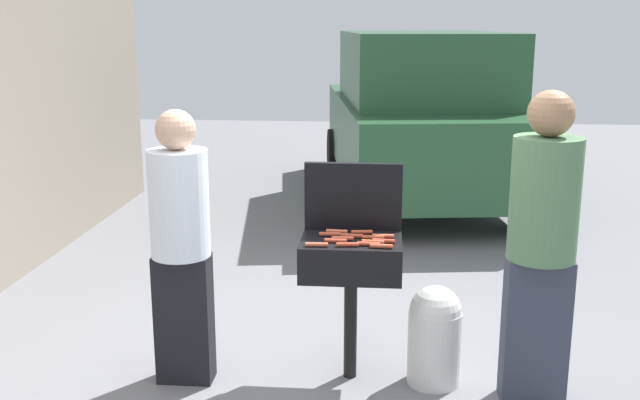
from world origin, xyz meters
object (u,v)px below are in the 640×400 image
hot_dog_9 (352,236)px  hot_dog_4 (336,241)px  hot_dog_13 (330,234)px  hot_dog_3 (383,236)px  hot_dog_0 (384,241)px  hot_dog_6 (369,244)px  bbq_grill (351,262)px  hot_dog_8 (343,238)px  hot_dog_5 (348,245)px  hot_dog_11 (373,237)px  hot_dog_10 (337,231)px  hot_dog_2 (381,246)px  propane_tank (435,333)px  hot_dog_1 (362,232)px  hot_dog_7 (317,245)px  person_right (542,239)px  person_left (181,238)px  parked_minivan (419,116)px  hot_dog_12 (373,242)px

hot_dog_9 → hot_dog_4: bearing=-129.2°
hot_dog_13 → hot_dog_3: bearing=-2.1°
hot_dog_0 → hot_dog_6: size_ratio=1.00×
bbq_grill → hot_dog_8: hot_dog_8 is taller
bbq_grill → hot_dog_5: 0.21m
hot_dog_9 → hot_dog_11: 0.13m
hot_dog_4 → hot_dog_10: same height
hot_dog_10 → hot_dog_13: bearing=-119.7°
hot_dog_2 → propane_tank: (0.33, 0.13, -0.58)m
hot_dog_1 → hot_dog_3: bearing=-30.0°
hot_dog_7 → person_right: 1.26m
hot_dog_5 → person_left: person_left is taller
hot_dog_2 → hot_dog_9: bearing=131.9°
hot_dog_8 → hot_dog_9: 0.08m
bbq_grill → person_left: person_left is taller
hot_dog_8 → hot_dog_13: same height
hot_dog_5 → person_left: size_ratio=0.08×
hot_dog_1 → hot_dog_13: same height
person_left → person_right: (2.06, -0.07, 0.07)m
hot_dog_1 → hot_dog_7: (-0.25, -0.28, 0.00)m
hot_dog_8 → person_right: size_ratio=0.07×
parked_minivan → person_left: bearing=64.2°
bbq_grill → person_right: bearing=-10.8°
parked_minivan → hot_dog_3: bearing=77.2°
hot_dog_8 → person_left: (-0.95, -0.10, 0.01)m
hot_dog_11 → propane_tank: bearing=-7.1°
hot_dog_13 → parked_minivan: size_ratio=0.03×
hot_dog_10 → hot_dog_11: size_ratio=1.00×
hot_dog_10 → bbq_grill: bearing=-52.0°
hot_dog_0 → hot_dog_7: size_ratio=1.00×
hot_dog_1 → hot_dog_4: (-0.15, -0.19, 0.00)m
bbq_grill → person_right: (1.06, -0.20, 0.23)m
hot_dog_11 → person_right: person_right is taller
hot_dog_0 → hot_dog_8: bearing=172.2°
hot_dog_2 → person_right: (0.88, -0.04, 0.08)m
hot_dog_8 → parked_minivan: (0.66, 4.83, 0.13)m
hot_dog_2 → hot_dog_6: bearing=153.6°
hot_dog_6 → hot_dog_10: (-0.20, 0.25, 0.00)m
hot_dog_6 → hot_dog_10: size_ratio=1.00×
hot_dog_2 → propane_tank: hot_dog_2 is taller
hot_dog_4 → hot_dog_7: (-0.10, -0.09, 0.00)m
bbq_grill → hot_dog_7: bearing=-139.6°
hot_dog_4 → person_right: bearing=-6.2°
hot_dog_6 → parked_minivan: size_ratio=0.03×
hot_dog_5 → hot_dog_6: same height
hot_dog_6 → hot_dog_9: same height
hot_dog_3 → hot_dog_8: 0.25m
hot_dog_0 → hot_dog_8: 0.24m
hot_dog_9 → hot_dog_12: same height
hot_dog_0 → hot_dog_2: 0.11m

